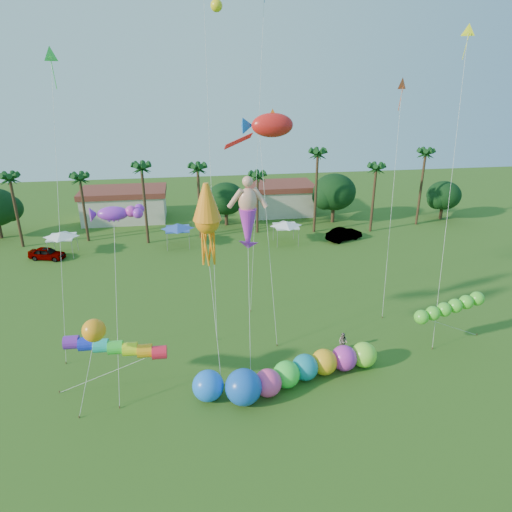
{
  "coord_description": "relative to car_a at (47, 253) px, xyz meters",
  "views": [
    {
      "loc": [
        -4.57,
        -19.43,
        20.99
      ],
      "look_at": [
        0.0,
        10.0,
        9.0
      ],
      "focal_mm": 32.0,
      "sensor_mm": 36.0,
      "label": 1
    }
  ],
  "objects": [
    {
      "name": "ground",
      "position": [
        21.7,
        -35.0,
        -0.74
      ],
      "size": [
        160.0,
        160.0,
        0.0
      ],
      "primitive_type": "plane",
      "color": "#285116",
      "rests_on": "ground"
    },
    {
      "name": "tree_line",
      "position": [
        25.26,
        9.0,
        3.54
      ],
      "size": [
        69.46,
        8.91,
        11.0
      ],
      "color": "#3A2819",
      "rests_on": "ground"
    },
    {
      "name": "buildings_row",
      "position": [
        18.61,
        15.0,
        1.26
      ],
      "size": [
        35.0,
        7.0,
        4.0
      ],
      "color": "beige",
      "rests_on": "ground"
    },
    {
      "name": "tent_row",
      "position": [
        15.7,
        1.33,
        2.01
      ],
      "size": [
        31.0,
        4.0,
        0.6
      ],
      "color": "white",
      "rests_on": "ground"
    },
    {
      "name": "car_a",
      "position": [
        0.0,
        0.0,
        0.0
      ],
      "size": [
        4.64,
        2.91,
        1.47
      ],
      "primitive_type": "imported",
      "rotation": [
        0.0,
        0.0,
        1.28
      ],
      "color": "#4C4C54",
      "rests_on": "ground"
    },
    {
      "name": "car_b",
      "position": [
        37.74,
        1.02,
        0.1
      ],
      "size": [
        5.38,
        3.66,
        1.68
      ],
      "primitive_type": "imported",
      "rotation": [
        0.0,
        0.0,
        1.98
      ],
      "color": "#4C4C54",
      "rests_on": "ground"
    },
    {
      "name": "spectator_b",
      "position": [
        28.93,
        -24.3,
        0.04
      ],
      "size": [
        0.96,
        0.95,
        1.56
      ],
      "primitive_type": "imported",
      "rotation": [
        0.0,
        0.0,
        -0.76
      ],
      "color": "gray",
      "rests_on": "ground"
    },
    {
      "name": "caterpillar_inflatable",
      "position": [
        24.35,
        -27.92,
        0.31
      ],
      "size": [
        12.18,
        5.31,
        2.51
      ],
      "rotation": [
        0.0,
        0.0,
        0.29
      ],
      "color": "#FD4291",
      "rests_on": "ground"
    },
    {
      "name": "blue_ball",
      "position": [
        17.81,
        -28.6,
        0.35
      ],
      "size": [
        2.17,
        2.17,
        2.17
      ],
      "primitive_type": "sphere",
      "color": "#1B6EFB",
      "rests_on": "ground"
    },
    {
      "name": "rainbow_tube",
      "position": [
        12.99,
        -27.67,
        2.75
      ],
      "size": [
        9.04,
        2.48,
        3.96
      ],
      "color": "red",
      "rests_on": "ground"
    },
    {
      "name": "green_worm",
      "position": [
        34.91,
        -25.2,
        2.32
      ],
      "size": [
        9.41,
        2.39,
        3.74
      ],
      "color": "#4DCD2D",
      "rests_on": "ground"
    },
    {
      "name": "orange_ball_kite",
      "position": [
        10.78,
        -28.03,
        5.03
      ],
      "size": [
        2.3,
        2.01,
        6.53
      ],
      "color": "orange",
      "rests_on": "ground"
    },
    {
      "name": "merman_kite",
      "position": [
        21.58,
        -21.67,
        10.03
      ],
      "size": [
        2.74,
        6.03,
        13.49
      ],
      "color": "#E89D84",
      "rests_on": "ground"
    },
    {
      "name": "fish_kite",
      "position": [
        24.13,
        -17.8,
        16.4
      ],
      "size": [
        5.3,
        6.79,
        18.2
      ],
      "color": "red",
      "rests_on": "ground"
    },
    {
      "name": "squid_kite",
      "position": [
        18.38,
        -25.08,
        11.0
      ],
      "size": [
        1.94,
        4.05,
        14.46
      ],
      "color": "orange",
      "rests_on": "ground"
    },
    {
      "name": "lobster_kite",
      "position": [
        12.13,
        -23.73,
        11.43
      ],
      "size": [
        4.06,
        6.54,
        12.88
      ],
      "color": "purple",
      "rests_on": "ground"
    },
    {
      "name": "delta_kite_red",
      "position": [
        35.78,
        -15.46,
        18.97
      ],
      "size": [
        2.21,
        4.9,
        20.66
      ],
      "color": "#F34B1B",
      "rests_on": "ground"
    },
    {
      "name": "delta_kite_yellow",
      "position": [
        37.68,
        -21.06,
        22.35
      ],
      "size": [
        2.06,
        4.75,
        24.28
      ],
      "color": "#FBFF1A",
      "rests_on": "ground"
    },
    {
      "name": "delta_kite_green",
      "position": [
        8.7,
        -19.77,
        20.92
      ],
      "size": [
        2.17,
        3.7,
        22.67
      ],
      "color": "#36E644",
      "rests_on": "ground"
    }
  ]
}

